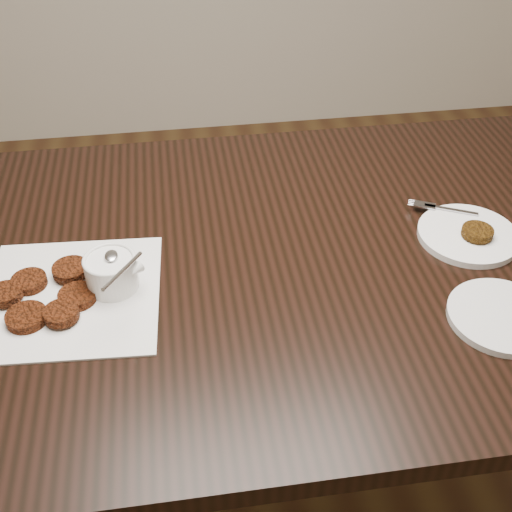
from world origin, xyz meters
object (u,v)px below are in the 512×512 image
Objects in this scene: napkin at (72,296)px; sauce_ramekin at (109,258)px; table at (280,382)px; plate_with_patty at (469,232)px; plate_empty at (502,316)px.

sauce_ramekin is at bearing 10.45° from napkin.
napkin is 0.10m from sauce_ramekin.
napkin is at bearing -171.42° from table.
napkin is at bearing -175.54° from plate_with_patty.
table is 0.55m from plate_empty.
table is 0.53m from plate_with_patty.
plate_with_patty reaches higher than napkin.
sauce_ramekin is (0.07, 0.01, 0.07)m from napkin.
table is 0.55m from sauce_ramekin.
table is 7.60× the size of plate_with_patty.
sauce_ramekin reaches higher than plate_with_patty.
plate_with_patty is 1.07× the size of plate_empty.
sauce_ramekin is 0.70× the size of plate_empty.
plate_empty is at bearing -15.32° from sauce_ramekin.
table is 8.10× the size of plate_empty.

